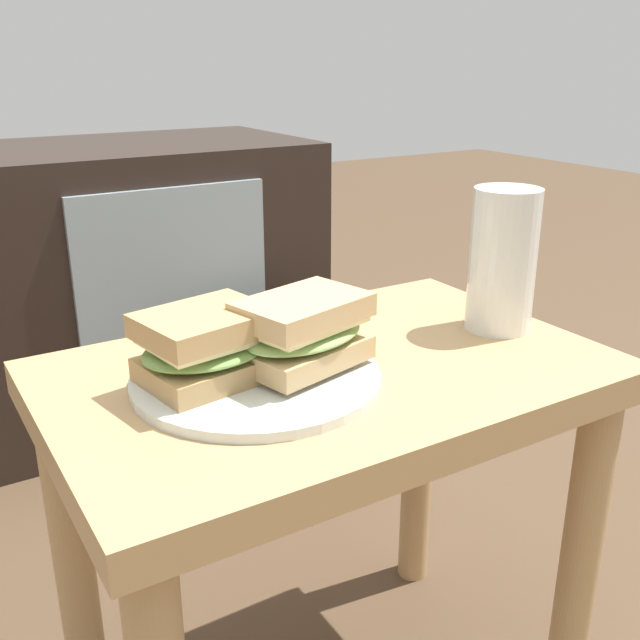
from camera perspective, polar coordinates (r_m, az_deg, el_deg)
side_table at (r=0.78m, az=0.72°, el=-9.54°), size 0.56×0.36×0.46m
tv_cabinet at (r=1.63m, az=-17.79°, el=2.48°), size 0.96×0.46×0.58m
plate at (r=0.70m, az=-4.92°, el=-4.51°), size 0.24×0.24×0.01m
sandwich_front at (r=0.68m, az=-8.79°, el=-2.02°), size 0.14×0.11×0.07m
sandwich_back at (r=0.70m, az=-1.33°, el=-0.87°), size 0.15×0.12×0.07m
beer_glass at (r=0.84m, az=13.96°, el=4.26°), size 0.07×0.07×0.16m
paper_bag at (r=1.40m, az=-1.24°, el=-5.44°), size 0.25×0.20×0.31m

